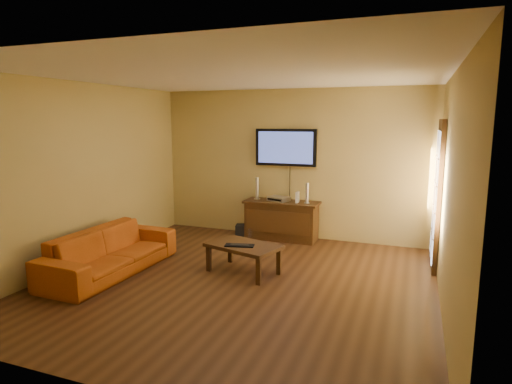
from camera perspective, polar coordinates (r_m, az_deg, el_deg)
The scene contains 14 objects.
ground_plane at distance 5.85m, azimuth -2.39°, elevation -11.96°, with size 5.00×5.00×0.00m, color #37200F.
room_walls at distance 6.04m, azimuth -0.17°, elevation 5.22°, with size 5.00×5.00×5.00m.
french_door at distance 6.80m, azimuth 23.02°, elevation -0.47°, with size 0.07×1.02×2.22m.
media_console at distance 7.79m, azimuth 3.41°, elevation -3.75°, with size 1.35×0.52×0.70m.
television at distance 7.80m, azimuth 3.98°, elevation 5.95°, with size 1.13×0.08×0.67m.
coffee_table at distance 6.09m, azimuth -1.70°, elevation -7.48°, with size 1.13×0.86×0.42m.
sofa at distance 6.43m, azimuth -18.85°, elevation -6.61°, with size 2.10×0.61×0.82m, color #AB4C13.
speaker_left at distance 7.88m, azimuth 0.14°, elevation 0.38°, with size 0.11×0.11×0.41m.
speaker_right at distance 7.54m, azimuth 6.82°, elevation -0.27°, with size 0.10×0.10×0.36m.
av_receiver at distance 7.73m, azimuth 3.04°, elevation -0.90°, with size 0.36×0.25×0.08m, color silver.
game_console at distance 7.59m, azimuth 5.55°, elevation -0.70°, with size 0.04×0.14×0.20m, color white.
subwoofer at distance 7.98m, azimuth -1.86°, elevation -5.18°, with size 0.23×0.23×0.23m, color black.
bottle at distance 7.79m, azimuth -0.87°, elevation -5.65°, with size 0.07×0.07×0.22m.
keyboard at distance 5.99m, azimuth -2.21°, elevation -7.11°, with size 0.42×0.23×0.02m.
Camera 1 is at (2.14, -5.01, 2.15)m, focal length 30.00 mm.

